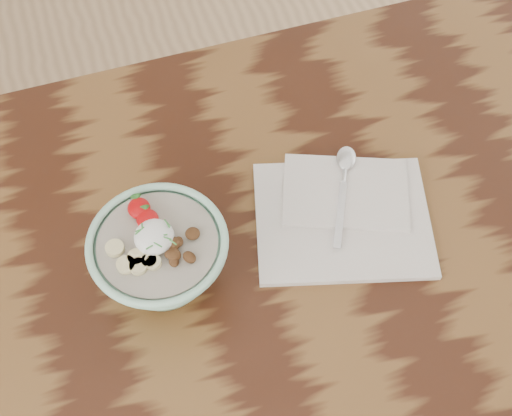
# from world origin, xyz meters

# --- Properties ---
(table) EXTENTS (1.60, 0.90, 0.75)m
(table) POSITION_xyz_m (0.00, 0.00, 0.66)
(table) COLOR #37190D
(table) RESTS_ON ground
(breakfast_bowl) EXTENTS (0.17, 0.17, 0.12)m
(breakfast_bowl) POSITION_xyz_m (-0.08, 0.06, 0.81)
(breakfast_bowl) COLOR #A1D9BC
(breakfast_bowl) RESTS_ON table
(napkin) EXTENTS (0.28, 0.25, 0.01)m
(napkin) POSITION_xyz_m (0.18, 0.08, 0.76)
(napkin) COLOR silver
(napkin) RESTS_ON table
(spoon) EXTENTS (0.09, 0.16, 0.01)m
(spoon) POSITION_xyz_m (0.20, 0.14, 0.77)
(spoon) COLOR silver
(spoon) RESTS_ON napkin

